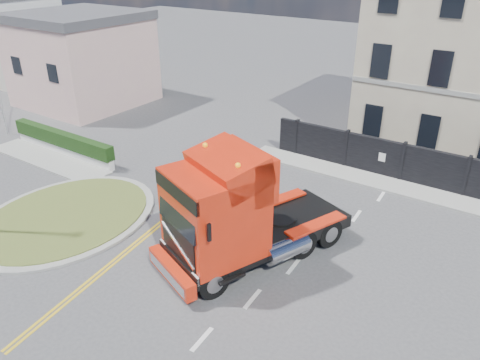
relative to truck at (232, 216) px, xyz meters
The scene contains 10 objects.
ground 2.66m from the truck, 121.48° to the left, with size 120.00×120.00×0.00m, color #424244.
traffic_island 8.28m from the truck, 169.04° to the right, with size 6.80×6.80×0.17m.
hedge_wall 14.27m from the truck, 167.94° to the left, with size 8.00×0.55×1.35m.
pavement_side 14.16m from the truck, behind, with size 8.50×1.80×0.10m, color gray.
seaside_bldg_pink 23.40m from the truck, 153.39° to the left, with size 8.00×8.00×6.00m, color #CDA0A0.
seaside_bldg_cream 31.48m from the truck, 156.66° to the left, with size 9.00×8.00×5.00m, color beige.
seaside_bldg_white 38.36m from the truck, 159.43° to the left, with size 8.00×8.00×6.50m, color silver.
hoarding_fence 11.94m from the truck, 61.64° to the left, with size 18.80×0.25×2.00m.
pavement_far 11.02m from the truck, 61.94° to the left, with size 20.00×1.60×0.12m, color gray.
truck is the anchor object (origin of this frame).
Camera 1 is at (9.29, -13.29, 10.75)m, focal length 35.00 mm.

